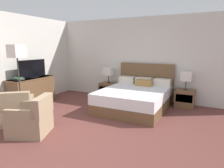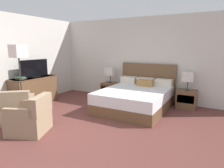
{
  "view_description": "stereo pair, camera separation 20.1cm",
  "coord_description": "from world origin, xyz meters",
  "px_view_note": "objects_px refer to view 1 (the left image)",
  "views": [
    {
      "loc": [
        2.09,
        -2.47,
        1.69
      ],
      "look_at": [
        -0.14,
        1.99,
        0.75
      ],
      "focal_mm": 32.0,
      "sensor_mm": 36.0,
      "label": 1
    },
    {
      "loc": [
        2.27,
        -2.38,
        1.69
      ],
      "look_at": [
        -0.14,
        1.99,
        0.75
      ],
      "focal_mm": 32.0,
      "sensor_mm": 36.0,
      "label": 2
    }
  ],
  "objects_px": {
    "nightstand_left": "(108,90)",
    "armchair_by_window": "(16,111)",
    "tv": "(32,69)",
    "armchair_companion": "(32,120)",
    "nightstand_right": "(185,98)",
    "book_red_cover": "(19,79)",
    "table_lamp_right": "(186,77)",
    "floor_lamp": "(17,56)",
    "table_lamp_left": "(108,72)",
    "bed": "(135,97)",
    "book_blue_cover": "(18,78)",
    "dresser": "(32,91)"
  },
  "relations": [
    {
      "from": "nightstand_left",
      "to": "armchair_by_window",
      "type": "height_order",
      "value": "armchair_by_window"
    },
    {
      "from": "tv",
      "to": "armchair_companion",
      "type": "bearing_deg",
      "value": -43.41
    },
    {
      "from": "nightstand_right",
      "to": "book_red_cover",
      "type": "bearing_deg",
      "value": -151.73
    },
    {
      "from": "nightstand_right",
      "to": "book_red_cover",
      "type": "distance_m",
      "value": 4.61
    },
    {
      "from": "tv",
      "to": "book_red_cover",
      "type": "bearing_deg",
      "value": -89.15
    },
    {
      "from": "table_lamp_right",
      "to": "tv",
      "type": "height_order",
      "value": "tv"
    },
    {
      "from": "tv",
      "to": "floor_lamp",
      "type": "distance_m",
      "value": 1.05
    },
    {
      "from": "table_lamp_left",
      "to": "tv",
      "type": "xyz_separation_m",
      "value": [
        -1.61,
        -1.68,
        0.18
      ]
    },
    {
      "from": "bed",
      "to": "armchair_companion",
      "type": "bearing_deg",
      "value": -116.46
    },
    {
      "from": "table_lamp_right",
      "to": "book_blue_cover",
      "type": "bearing_deg",
      "value": -151.81
    },
    {
      "from": "nightstand_right",
      "to": "armchair_companion",
      "type": "relative_size",
      "value": 0.57
    },
    {
      "from": "nightstand_right",
      "to": "armchair_companion",
      "type": "xyz_separation_m",
      "value": [
        -2.44,
        -3.2,
        0.03
      ]
    },
    {
      "from": "tv",
      "to": "armchair_by_window",
      "type": "xyz_separation_m",
      "value": [
        0.85,
        -1.29,
        -0.76
      ]
    },
    {
      "from": "bed",
      "to": "book_blue_cover",
      "type": "height_order",
      "value": "bed"
    },
    {
      "from": "table_lamp_left",
      "to": "armchair_companion",
      "type": "height_order",
      "value": "table_lamp_left"
    },
    {
      "from": "nightstand_right",
      "to": "nightstand_left",
      "type": "bearing_deg",
      "value": 180.0
    },
    {
      "from": "table_lamp_right",
      "to": "tv",
      "type": "relative_size",
      "value": 0.53
    },
    {
      "from": "armchair_companion",
      "to": "floor_lamp",
      "type": "height_order",
      "value": "floor_lamp"
    },
    {
      "from": "bed",
      "to": "nightstand_left",
      "type": "relative_size",
      "value": 4.1
    },
    {
      "from": "armchair_by_window",
      "to": "nightstand_right",
      "type": "bearing_deg",
      "value": 43.02
    },
    {
      "from": "table_lamp_left",
      "to": "nightstand_left",
      "type": "bearing_deg",
      "value": -90.0
    },
    {
      "from": "nightstand_left",
      "to": "floor_lamp",
      "type": "bearing_deg",
      "value": -114.26
    },
    {
      "from": "book_blue_cover",
      "to": "armchair_by_window",
      "type": "xyz_separation_m",
      "value": [
        0.86,
        -0.8,
        -0.57
      ]
    },
    {
      "from": "book_red_cover",
      "to": "table_lamp_right",
      "type": "bearing_deg",
      "value": 28.28
    },
    {
      "from": "dresser",
      "to": "armchair_companion",
      "type": "bearing_deg",
      "value": -42.1
    },
    {
      "from": "floor_lamp",
      "to": "nightstand_right",
      "type": "bearing_deg",
      "value": 35.24
    },
    {
      "from": "nightstand_left",
      "to": "nightstand_right",
      "type": "relative_size",
      "value": 1.0
    },
    {
      "from": "armchair_by_window",
      "to": "floor_lamp",
      "type": "height_order",
      "value": "floor_lamp"
    },
    {
      "from": "table_lamp_left",
      "to": "tv",
      "type": "distance_m",
      "value": 2.33
    },
    {
      "from": "nightstand_right",
      "to": "armchair_by_window",
      "type": "relative_size",
      "value": 0.53
    },
    {
      "from": "bed",
      "to": "floor_lamp",
      "type": "bearing_deg",
      "value": -142.78
    },
    {
      "from": "armchair_by_window",
      "to": "dresser",
      "type": "bearing_deg",
      "value": 125.0
    },
    {
      "from": "nightstand_right",
      "to": "tv",
      "type": "bearing_deg",
      "value": -157.4
    },
    {
      "from": "book_red_cover",
      "to": "book_blue_cover",
      "type": "distance_m",
      "value": 0.04
    },
    {
      "from": "armchair_companion",
      "to": "floor_lamp",
      "type": "bearing_deg",
      "value": 149.28
    },
    {
      "from": "tv",
      "to": "floor_lamp",
      "type": "height_order",
      "value": "floor_lamp"
    },
    {
      "from": "nightstand_left",
      "to": "armchair_companion",
      "type": "height_order",
      "value": "armchair_companion"
    },
    {
      "from": "nightstand_right",
      "to": "book_blue_cover",
      "type": "relative_size",
      "value": 2.62
    },
    {
      "from": "armchair_by_window",
      "to": "bed",
      "type": "bearing_deg",
      "value": 48.66
    },
    {
      "from": "nightstand_left",
      "to": "dresser",
      "type": "height_order",
      "value": "dresser"
    },
    {
      "from": "dresser",
      "to": "floor_lamp",
      "type": "xyz_separation_m",
      "value": [
        0.47,
        -0.78,
        1.05
      ]
    },
    {
      "from": "bed",
      "to": "table_lamp_right",
      "type": "relative_size",
      "value": 4.19
    },
    {
      "from": "nightstand_left",
      "to": "armchair_by_window",
      "type": "bearing_deg",
      "value": -104.18
    },
    {
      "from": "table_lamp_left",
      "to": "book_red_cover",
      "type": "distance_m",
      "value": 2.7
    },
    {
      "from": "table_lamp_right",
      "to": "armchair_companion",
      "type": "height_order",
      "value": "table_lamp_right"
    },
    {
      "from": "nightstand_right",
      "to": "table_lamp_left",
      "type": "height_order",
      "value": "table_lamp_left"
    },
    {
      "from": "book_blue_cover",
      "to": "armchair_companion",
      "type": "xyz_separation_m",
      "value": [
        1.61,
        -1.03,
        -0.57
      ]
    },
    {
      "from": "tv",
      "to": "floor_lamp",
      "type": "bearing_deg",
      "value": -60.88
    },
    {
      "from": "table_lamp_left",
      "to": "tv",
      "type": "bearing_deg",
      "value": -133.65
    },
    {
      "from": "bed",
      "to": "armchair_companion",
      "type": "relative_size",
      "value": 2.35
    }
  ]
}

